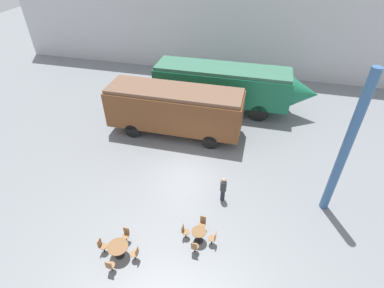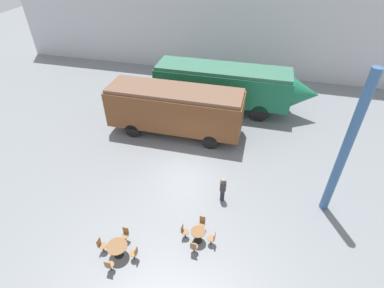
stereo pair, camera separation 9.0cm
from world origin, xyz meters
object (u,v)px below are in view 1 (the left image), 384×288
at_px(passenger_coach_wooden, 175,108).
at_px(visitor_person, 223,188).
at_px(cafe_table_near, 199,234).
at_px(cafe_table_mid, 118,248).
at_px(cafe_chair_0, 195,247).
at_px(streamlined_locomotive, 231,85).

relative_size(passenger_coach_wooden, visitor_person, 5.81).
relative_size(passenger_coach_wooden, cafe_table_near, 13.04).
xyz_separation_m(passenger_coach_wooden, cafe_table_mid, (0.30, -10.35, -1.46)).
xyz_separation_m(cafe_table_mid, visitor_person, (4.09, 4.59, 0.29)).
relative_size(cafe_table_mid, visitor_person, 0.59).
relative_size(passenger_coach_wooden, cafe_table_mid, 9.88).
bearing_deg(visitor_person, cafe_table_near, -103.36).
xyz_separation_m(passenger_coach_wooden, cafe_table_near, (3.70, -8.69, -1.53)).
bearing_deg(cafe_table_mid, passenger_coach_wooden, 91.68).
relative_size(cafe_table_mid, cafe_chair_0, 1.09).
relative_size(cafe_table_near, cafe_table_mid, 0.76).
xyz_separation_m(passenger_coach_wooden, visitor_person, (4.39, -5.76, -1.18)).
xyz_separation_m(passenger_coach_wooden, cafe_chair_0, (3.66, -9.41, -1.54)).
height_order(passenger_coach_wooden, cafe_chair_0, passenger_coach_wooden).
relative_size(cafe_chair_0, visitor_person, 0.54).
bearing_deg(cafe_table_mid, cafe_table_near, 26.16).
bearing_deg(cafe_chair_0, streamlined_locomotive, 4.26).
distance_m(cafe_table_mid, cafe_chair_0, 3.49).
distance_m(cafe_chair_0, visitor_person, 3.74).
distance_m(cafe_table_mid, visitor_person, 6.15).
distance_m(passenger_coach_wooden, visitor_person, 7.34).
height_order(passenger_coach_wooden, visitor_person, passenger_coach_wooden).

